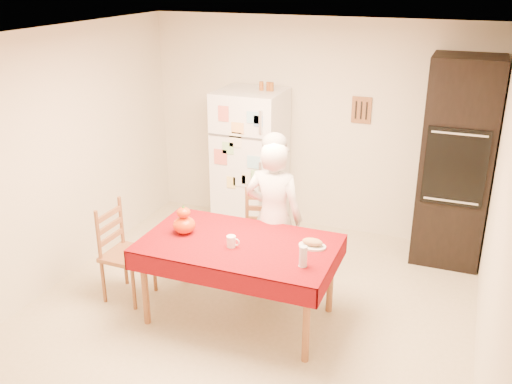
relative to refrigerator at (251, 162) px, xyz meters
The scene contains 17 objects.
floor 2.16m from the refrigerator, 70.93° to the right, with size 4.50×4.50×0.00m, color tan.
room_shell 2.13m from the refrigerator, 70.89° to the right, with size 4.02×4.52×2.51m.
refrigerator is the anchor object (origin of this frame).
oven_cabinet 2.29m from the refrigerator, ahead, with size 0.70×0.62×2.20m.
dining_table 1.94m from the refrigerator, 71.43° to the right, with size 1.70×1.00×0.76m.
chair_far 1.25m from the refrigerator, 62.23° to the right, with size 0.51×0.50×0.95m.
chair_left 2.00m from the refrigerator, 107.05° to the right, with size 0.41×0.43×0.95m.
seated_woman 1.46m from the refrigerator, 59.79° to the right, with size 0.57×0.37×1.55m, color white.
coffee_mug 2.02m from the refrigerator, 73.10° to the right, with size 0.08×0.08×0.10m, color white.
pumpkin_lower 1.83m from the refrigerator, 87.39° to the right, with size 0.20×0.20×0.15m, color #CD5A04.
pumpkin_upper 1.84m from the refrigerator, 87.39° to the right, with size 0.12×0.12×0.09m, color #E95805.
wine_glass 2.40m from the refrigerator, 58.30° to the right, with size 0.07×0.07×0.18m, color silver.
bread_plate 2.10m from the refrigerator, 53.77° to the right, with size 0.24×0.24×0.02m, color silver.
bread_loaf 2.10m from the refrigerator, 53.77° to the right, with size 0.18×0.10×0.06m, color #97734A.
spice_jar_left 0.91m from the refrigerator, 24.19° to the left, with size 0.05×0.05×0.10m, color #934C1A.
spice_jar_mid 0.92m from the refrigerator, 14.33° to the left, with size 0.05×0.05×0.10m, color brown.
spice_jar_right 0.93m from the refrigerator, 12.19° to the left, with size 0.05×0.05×0.10m, color brown.
Camera 1 is at (1.71, -4.05, 3.00)m, focal length 40.00 mm.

